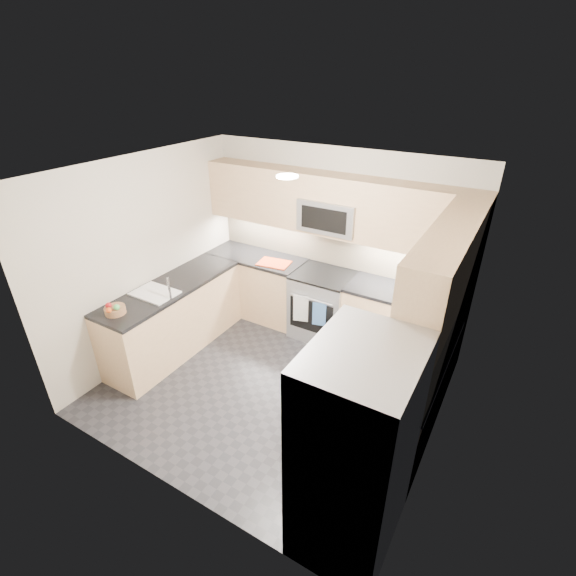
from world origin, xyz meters
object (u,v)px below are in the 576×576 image
object	(u,v)px
utensil_bowl	(446,298)
fruit_basket	(115,310)
gas_range	(322,305)
cutting_board	(274,263)
microwave	(331,215)
refrigerator	(355,452)

from	to	relation	value
utensil_bowl	fruit_basket	bearing A→B (deg)	-146.62
gas_range	cutting_board	distance (m)	0.88
utensil_bowl	fruit_basket	distance (m)	3.70
utensil_bowl	cutting_board	size ratio (longest dim) A/B	0.75
cutting_board	utensil_bowl	bearing A→B (deg)	1.08
utensil_bowl	fruit_basket	size ratio (longest dim) A/B	1.43
gas_range	cutting_board	bearing A→B (deg)	-174.23
microwave	utensil_bowl	size ratio (longest dim) A/B	2.37
fruit_basket	gas_range	bearing A→B (deg)	53.32
utensil_bowl	fruit_basket	xyz separation A→B (m)	(-3.09, -2.03, -0.05)
gas_range	microwave	xyz separation A→B (m)	(0.00, 0.12, 1.24)
utensil_bowl	cutting_board	xyz separation A→B (m)	(-2.28, -0.04, -0.09)
gas_range	utensil_bowl	distance (m)	1.65
utensil_bowl	refrigerator	bearing A→B (deg)	-92.36
microwave	utensil_bowl	bearing A→B (deg)	-5.74
refrigerator	cutting_board	xyz separation A→B (m)	(-2.18, 2.35, 0.05)
gas_range	refrigerator	xyz separation A→B (m)	(1.45, -2.43, 0.45)
refrigerator	fruit_basket	distance (m)	3.01
utensil_bowl	cutting_board	world-z (taller)	utensil_bowl
cutting_board	fruit_basket	world-z (taller)	fruit_basket
refrigerator	gas_range	bearing A→B (deg)	120.88
microwave	refrigerator	world-z (taller)	microwave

